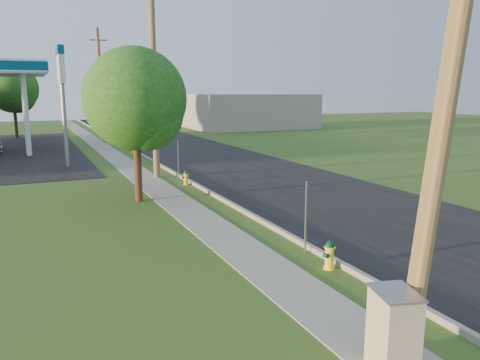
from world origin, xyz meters
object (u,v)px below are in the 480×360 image
utility_cabinet (393,332)px  price_pylon (61,72)px  utility_pole_near (452,62)px  hydrant_far (132,149)px  hydrant_near (330,255)px  hydrant_mid (186,178)px  tree_lot (14,90)px  tree_verge (138,103)px  utility_pole_mid (154,79)px  utility_pole_far (101,86)px

utility_cabinet → price_pylon: bearing=97.2°
utility_pole_near → hydrant_far: utility_pole_near is taller
utility_cabinet → hydrant_near: bearing=67.7°
hydrant_mid → utility_cabinet: bearing=-96.1°
tree_lot → utility_cabinet: (5.85, -43.66, -3.75)m
tree_verge → hydrant_far: (2.65, 14.74, -3.55)m
hydrant_far → tree_lot: bearing=115.7°
utility_pole_mid → hydrant_mid: 5.25m
utility_pole_far → price_pylon: bearing=-107.3°
hydrant_near → hydrant_mid: hydrant_near is taller
tree_lot → hydrant_mid: tree_lot is taller
tree_verge → hydrant_mid: bearing=42.8°
hydrant_mid → utility_pole_far: bearing=92.2°
utility_pole_near → hydrant_near: bearing=79.1°
utility_pole_far → tree_lot: 10.14m
tree_verge → hydrant_near: size_ratio=8.01×
tree_lot → utility_pole_near: bearing=-81.2°
utility_pole_far → hydrant_near: utility_pole_far is taller
utility_pole_far → hydrant_far: bearing=-84.5°
hydrant_near → hydrant_far: size_ratio=1.01×
utility_pole_near → utility_pole_mid: utility_pole_mid is taller
utility_pole_far → utility_pole_mid: bearing=-90.0°
tree_lot → hydrant_mid: (7.54, -27.93, -4.09)m
utility_pole_far → hydrant_near: (0.76, -32.07, -4.43)m
price_pylon → hydrant_far: (4.68, 4.41, -5.06)m
tree_verge → hydrant_near: tree_verge is taller
hydrant_far → utility_pole_near: bearing=-91.6°
tree_verge → tree_lot: (-4.89, 30.39, 0.52)m
tree_verge → hydrant_mid: 5.09m
utility_pole_far → hydrant_far: size_ratio=12.57×
price_pylon → utility_cabinet: bearing=-82.8°
utility_pole_far → tree_lot: size_ratio=1.38×
utility_pole_far → utility_pole_near: bearing=-90.0°
utility_pole_far → hydrant_near: bearing=-88.6°
tree_verge → hydrant_far: size_ratio=8.06×
utility_pole_mid → tree_verge: bearing=-111.1°
utility_pole_near → utility_pole_mid: bearing=90.0°
utility_pole_far → hydrant_mid: bearing=-87.8°
hydrant_mid → hydrant_far: (-0.01, 12.29, 0.02)m
hydrant_mid → price_pylon: bearing=120.7°
hydrant_near → utility_cabinet: bearing=-112.3°
utility_pole_near → hydrant_far: bearing=88.4°
hydrant_far → hydrant_mid: bearing=-90.0°
tree_lot → hydrant_mid: bearing=-74.9°
utility_pole_far → tree_verge: 22.93m
utility_cabinet → utility_pole_near: bearing=7.2°
utility_cabinet → tree_verge: bearing=94.2°
utility_pole_mid → hydrant_near: 14.81m
utility_pole_mid → hydrant_far: size_ratio=12.96×
price_pylon → hydrant_near: bearing=-76.6°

